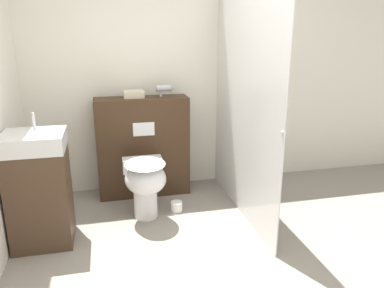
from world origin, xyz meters
name	(u,v)px	position (x,y,z in m)	size (l,w,h in m)	color
ground_plane	(227,277)	(0.00, 0.00, 0.00)	(12.00, 12.00, 0.00)	gray
wall_back	(177,77)	(0.00, 1.89, 1.25)	(8.00, 0.06, 2.50)	silver
partition_panel	(143,147)	(-0.43, 1.65, 0.54)	(0.98, 0.31, 1.07)	#3D2819
shower_glass	(244,106)	(0.46, 1.00, 1.07)	(0.04, 1.70, 2.14)	silver
toilet	(145,181)	(-0.48, 1.05, 0.38)	(0.38, 0.57, 0.58)	white
sink_vanity	(39,189)	(-1.37, 0.83, 0.49)	(0.48, 0.44, 1.11)	#473323
hair_drier	(164,88)	(-0.18, 1.67, 1.16)	(0.19, 0.07, 0.12)	#B7B7BC
folded_towel	(134,94)	(-0.50, 1.68, 1.11)	(0.21, 0.17, 0.07)	beige
spare_toilet_roll	(177,206)	(-0.17, 1.13, 0.05)	(0.12, 0.12, 0.10)	white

